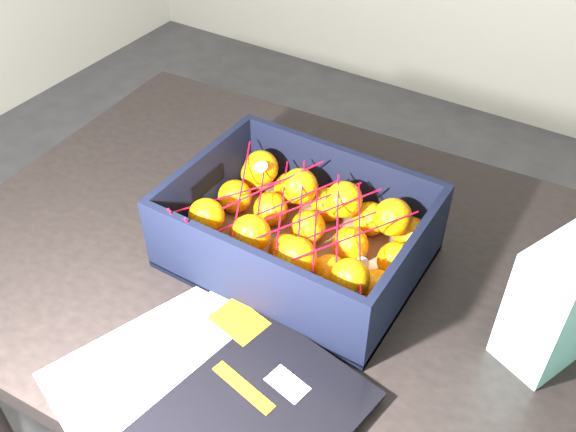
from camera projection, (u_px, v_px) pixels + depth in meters
The scene contains 7 objects.
ground at pixel (256, 415), 1.65m from camera, with size 3.50×3.50×0.00m, color #333335.
table at pixel (312, 307), 1.07m from camera, with size 1.25×0.87×0.75m.
magazine_stack at pixel (200, 391), 0.82m from camera, with size 0.42×0.34×0.02m.
produce_crate at pixel (298, 238), 0.99m from camera, with size 0.38×0.28×0.13m.
clementine_heap at pixel (300, 233), 0.99m from camera, with size 0.36×0.27×0.10m.
mesh_net at pixel (291, 211), 0.96m from camera, with size 0.31×0.25×0.09m.
retail_carton at pixel (558, 304), 0.82m from camera, with size 0.08×0.12×0.19m, color white.
Camera 1 is at (0.55, -0.72, 1.47)m, focal length 39.64 mm.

